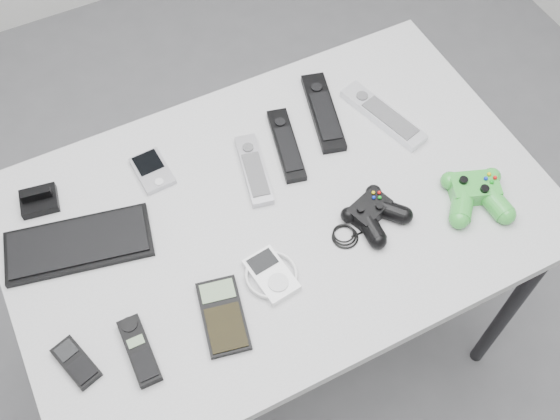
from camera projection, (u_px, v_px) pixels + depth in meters
name	position (u px, v px, depth m)	size (l,w,h in m)	color
floor	(264.00, 345.00, 2.03)	(3.50, 3.50, 0.00)	#5E5E63
desk	(278.00, 225.00, 1.44)	(1.14, 0.73, 0.76)	#A2A2A4
pda_keyboard	(79.00, 244.00, 1.33)	(0.29, 0.12, 0.02)	black
dock_bracket	(38.00, 198.00, 1.38)	(0.08, 0.07, 0.04)	black
pda	(152.00, 171.00, 1.43)	(0.07, 0.11, 0.02)	#A4A3AA
remote_silver_a	(254.00, 169.00, 1.43)	(0.05, 0.19, 0.02)	#A4A3AA
remote_black_a	(286.00, 144.00, 1.47)	(0.05, 0.20, 0.02)	black
remote_black_b	(323.00, 111.00, 1.52)	(0.06, 0.23, 0.02)	black
remote_silver_b	(383.00, 115.00, 1.51)	(0.05, 0.23, 0.02)	silver
mobile_phone	(76.00, 362.00, 1.20)	(0.05, 0.10, 0.02)	black
cordless_handset	(139.00, 350.00, 1.21)	(0.04, 0.14, 0.02)	black
calculator	(223.00, 316.00, 1.25)	(0.08, 0.16, 0.02)	black
mp3_player	(271.00, 275.00, 1.29)	(0.11, 0.11, 0.02)	white
controller_black	(374.00, 213.00, 1.36)	(0.21, 0.13, 0.04)	black
controller_green	(476.00, 193.00, 1.38)	(0.14, 0.15, 0.05)	#258424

